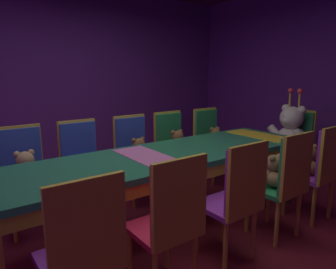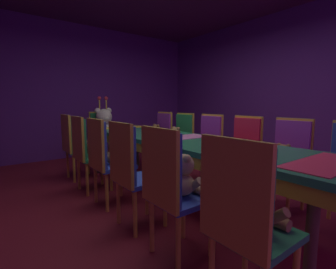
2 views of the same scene
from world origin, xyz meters
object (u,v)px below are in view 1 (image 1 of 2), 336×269
(teddy_left_4, at_px, (178,144))
(chair_right_1, at_px, (84,245))
(teddy_left_1, at_px, (26,171))
(chair_right_3, at_px, (239,192))
(teddy_right_1, at_px, (75,238))
(banquet_table, at_px, (148,165))
(throne_chair, at_px, (296,138))
(chair_right_2, at_px, (172,215))
(teddy_left_3, at_px, (139,152))
(chair_right_5, at_px, (322,165))
(teddy_right_4, at_px, (273,173))
(chair_left_3, at_px, (133,149))
(chair_right_4, at_px, (288,176))
(teddy_left_5, at_px, (216,139))
(king_teddy_bear, at_px, (290,131))
(chair_left_1, at_px, (23,167))
(chair_left_5, at_px, (208,136))
(chair_left_2, at_px, (81,157))
(teddy_right_5, at_px, (308,162))
(chair_left_4, at_px, (171,142))

(teddy_left_4, relative_size, chair_right_1, 0.34)
(teddy_left_1, distance_m, chair_right_3, 1.90)
(teddy_right_1, bearing_deg, banquet_table, -53.82)
(teddy_left_1, relative_size, throne_chair, 0.35)
(chair_right_1, bearing_deg, chair_right_2, -89.73)
(teddy_left_3, height_order, teddy_left_4, teddy_left_4)
(teddy_left_1, distance_m, chair_right_2, 1.59)
(teddy_left_1, relative_size, chair_right_5, 0.35)
(teddy_right_4, bearing_deg, chair_left_3, 21.84)
(chair_right_4, xyz_separation_m, chair_right_5, (0.00, 0.58, 0.00))
(teddy_left_4, xyz_separation_m, teddy_left_5, (0.03, 0.63, -0.01))
(banquet_table, xyz_separation_m, teddy_left_3, (-0.68, 0.32, -0.07))
(teddy_left_4, bearing_deg, king_teddy_bear, 62.71)
(chair_left_1, height_order, chair_right_2, same)
(chair_left_3, bearing_deg, throne_chair, 68.34)
(chair_left_1, relative_size, teddy_right_4, 3.04)
(teddy_left_4, relative_size, chair_right_4, 0.34)
(banquet_table, relative_size, king_teddy_bear, 4.52)
(chair_left_5, relative_size, throne_chair, 1.00)
(teddy_left_4, distance_m, chair_left_5, 0.64)
(chair_left_2, relative_size, teddy_left_4, 2.93)
(teddy_left_4, bearing_deg, teddy_right_1, -52.97)
(teddy_right_1, bearing_deg, chair_right_1, -180.00)
(chair_left_3, distance_m, chair_left_5, 1.20)
(banquet_table, xyz_separation_m, teddy_right_5, (0.67, 1.50, -0.07))
(teddy_left_1, relative_size, chair_left_4, 0.35)
(teddy_left_1, distance_m, king_teddy_bear, 3.19)
(chair_left_3, distance_m, chair_left_4, 0.57)
(teddy_left_5, distance_m, throne_chair, 1.10)
(chair_right_2, xyz_separation_m, chair_right_3, (-0.00, 0.63, 0.00))
(teddy_left_1, distance_m, chair_left_2, 0.59)
(banquet_table, xyz_separation_m, chair_left_2, (-0.84, -0.31, -0.06))
(teddy_left_5, xyz_separation_m, chair_right_3, (1.47, -1.22, 0.01))
(throne_chair, bearing_deg, chair_right_5, 42.61)
(teddy_left_1, relative_size, chair_right_4, 0.35)
(teddy_left_4, height_order, chair_left_5, chair_left_5)
(chair_left_5, bearing_deg, banquet_table, -62.00)
(chair_left_2, relative_size, chair_left_3, 1.00)
(chair_left_3, bearing_deg, chair_right_5, 35.72)
(chair_left_2, distance_m, chair_right_1, 1.76)
(banquet_table, height_order, chair_left_1, chair_left_1)
(chair_right_5, bearing_deg, chair_right_1, 89.77)
(chair_left_3, height_order, king_teddy_bear, king_teddy_bear)
(chair_left_2, xyz_separation_m, teddy_left_4, (0.15, 1.19, -0.00))
(chair_left_4, relative_size, chair_right_4, 1.00)
(chair_left_1, bearing_deg, chair_right_2, 18.62)
(teddy_left_4, bearing_deg, chair_right_4, 1.16)
(chair_left_4, xyz_separation_m, chair_left_5, (0.03, 0.63, 0.00))
(chair_left_1, relative_size, teddy_left_1, 2.85)
(throne_chair, bearing_deg, chair_left_1, -14.29)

